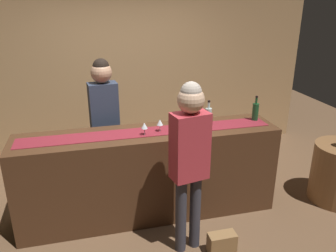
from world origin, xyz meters
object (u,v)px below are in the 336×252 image
object	(u,v)px
handbag	(222,243)
wine_glass_mid_counter	(144,126)
customer_sipping	(190,151)
wine_glass_near_customer	(182,122)
bartender	(104,113)
wine_glass_far_end	(160,123)
wine_bottle_clear	(208,116)
wine_bottle_green	(255,111)

from	to	relation	value
handbag	wine_glass_mid_counter	bearing A→B (deg)	129.05
customer_sipping	handbag	xyz separation A→B (m)	(0.31, -0.16, -0.98)
wine_glass_near_customer	handbag	world-z (taller)	wine_glass_near_customer
wine_glass_mid_counter	bartender	size ratio (longest dim) A/B	0.08
wine_glass_far_end	customer_sipping	distance (m)	0.68
wine_bottle_clear	bartender	distance (m)	1.26
wine_glass_near_customer	wine_bottle_clear	bearing A→B (deg)	15.58
wine_bottle_clear	wine_glass_far_end	bearing A→B (deg)	-175.42
bartender	handbag	bearing A→B (deg)	119.00
wine_bottle_green	handbag	bearing A→B (deg)	-129.22
wine_bottle_clear	wine_glass_far_end	size ratio (longest dim) A/B	2.10
bartender	wine_bottle_clear	bearing A→B (deg)	147.94
wine_bottle_clear	wine_glass_near_customer	bearing A→B (deg)	-164.42
bartender	customer_sipping	distance (m)	1.44
wine_glass_mid_counter	wine_glass_far_end	distance (m)	0.19
wine_bottle_clear	handbag	size ratio (longest dim) A/B	1.08
wine_bottle_clear	customer_sipping	world-z (taller)	customer_sipping
bartender	handbag	size ratio (longest dim) A/B	6.31
wine_bottle_green	wine_glass_near_customer	world-z (taller)	wine_bottle_green
wine_bottle_clear	handbag	xyz separation A→B (m)	(-0.14, -0.87, -1.04)
wine_glass_mid_counter	wine_bottle_clear	bearing A→B (deg)	7.93
customer_sipping	wine_bottle_clear	bearing A→B (deg)	47.07
wine_glass_far_end	handbag	bearing A→B (deg)	-61.95
wine_bottle_green	wine_glass_far_end	distance (m)	1.19
wine_bottle_green	wine_glass_far_end	size ratio (longest dim) A/B	2.10
handbag	bartender	bearing A→B (deg)	124.94
handbag	wine_glass_far_end	bearing A→B (deg)	118.05
wine_bottle_clear	wine_glass_mid_counter	distance (m)	0.77
handbag	wine_bottle_green	bearing A→B (deg)	50.78
wine_bottle_green	wine_glass_far_end	bearing A→B (deg)	-176.05
wine_glass_far_end	handbag	world-z (taller)	wine_glass_far_end
wine_glass_far_end	bartender	xyz separation A→B (m)	(-0.56, 0.60, -0.04)
wine_bottle_green	customer_sipping	distance (m)	1.29
customer_sipping	handbag	distance (m)	1.04
customer_sipping	handbag	size ratio (longest dim) A/B	6.24
wine_bottle_green	handbag	distance (m)	1.57
bartender	handbag	distance (m)	2.01
wine_glass_near_customer	wine_glass_mid_counter	xyz separation A→B (m)	(-0.42, -0.01, 0.00)
wine_glass_near_customer	customer_sipping	size ratio (longest dim) A/B	0.08
bartender	customer_sipping	bearing A→B (deg)	112.56
wine_glass_near_customer	wine_glass_far_end	distance (m)	0.24
wine_glass_near_customer	wine_bottle_green	bearing A→B (deg)	7.83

